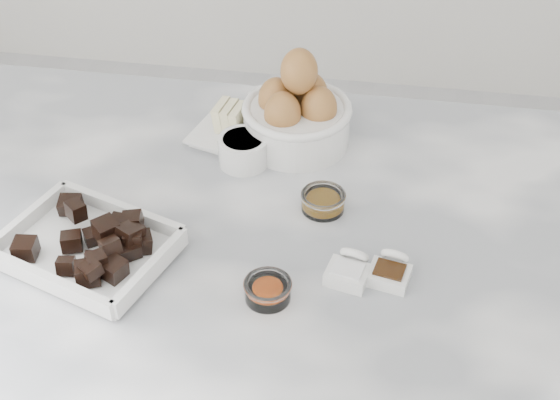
{
  "coord_description": "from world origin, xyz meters",
  "views": [
    {
      "loc": [
        0.16,
        -0.84,
        1.71
      ],
      "look_at": [
        0.02,
        0.03,
        0.98
      ],
      "focal_mm": 50.0,
      "sensor_mm": 36.0,
      "label": 1
    }
  ],
  "objects_px": {
    "egg_bowl": "(297,113)",
    "vanilla_spoon": "(390,270)",
    "butter_plate": "(237,127)",
    "honey_bowl": "(323,201)",
    "chocolate_dish": "(87,243)",
    "salt_spoon": "(349,270)",
    "zest_bowl": "(268,289)",
    "sugar_ramekin": "(243,149)"
  },
  "relations": [
    {
      "from": "egg_bowl",
      "to": "vanilla_spoon",
      "type": "distance_m",
      "value": 0.35
    },
    {
      "from": "butter_plate",
      "to": "honey_bowl",
      "type": "xyz_separation_m",
      "value": [
        0.17,
        -0.17,
        -0.0
      ]
    },
    {
      "from": "chocolate_dish",
      "to": "salt_spoon",
      "type": "relative_size",
      "value": 3.55
    },
    {
      "from": "chocolate_dish",
      "to": "zest_bowl",
      "type": "height_order",
      "value": "chocolate_dish"
    },
    {
      "from": "chocolate_dish",
      "to": "sugar_ramekin",
      "type": "distance_m",
      "value": 0.31
    },
    {
      "from": "sugar_ramekin",
      "to": "honey_bowl",
      "type": "relative_size",
      "value": 1.18
    },
    {
      "from": "egg_bowl",
      "to": "vanilla_spoon",
      "type": "relative_size",
      "value": 2.42
    },
    {
      "from": "chocolate_dish",
      "to": "egg_bowl",
      "type": "height_order",
      "value": "egg_bowl"
    },
    {
      "from": "egg_bowl",
      "to": "salt_spoon",
      "type": "distance_m",
      "value": 0.33
    },
    {
      "from": "honey_bowl",
      "to": "salt_spoon",
      "type": "bearing_deg",
      "value": -69.51
    },
    {
      "from": "vanilla_spoon",
      "to": "salt_spoon",
      "type": "relative_size",
      "value": 0.97
    },
    {
      "from": "sugar_ramekin",
      "to": "salt_spoon",
      "type": "distance_m",
      "value": 0.3
    },
    {
      "from": "butter_plate",
      "to": "salt_spoon",
      "type": "xyz_separation_m",
      "value": [
        0.22,
        -0.31,
        -0.0
      ]
    },
    {
      "from": "chocolate_dish",
      "to": "vanilla_spoon",
      "type": "relative_size",
      "value": 3.66
    },
    {
      "from": "sugar_ramekin",
      "to": "egg_bowl",
      "type": "xyz_separation_m",
      "value": [
        0.08,
        0.07,
        0.03
      ]
    },
    {
      "from": "butter_plate",
      "to": "sugar_ramekin",
      "type": "height_order",
      "value": "butter_plate"
    },
    {
      "from": "honey_bowl",
      "to": "egg_bowl",
      "type": "bearing_deg",
      "value": 110.99
    },
    {
      "from": "butter_plate",
      "to": "vanilla_spoon",
      "type": "height_order",
      "value": "butter_plate"
    },
    {
      "from": "vanilla_spoon",
      "to": "egg_bowl",
      "type": "bearing_deg",
      "value": 119.98
    },
    {
      "from": "sugar_ramekin",
      "to": "honey_bowl",
      "type": "distance_m",
      "value": 0.17
    },
    {
      "from": "egg_bowl",
      "to": "honey_bowl",
      "type": "relative_size",
      "value": 2.65
    },
    {
      "from": "honey_bowl",
      "to": "zest_bowl",
      "type": "height_order",
      "value": "honey_bowl"
    },
    {
      "from": "chocolate_dish",
      "to": "zest_bowl",
      "type": "xyz_separation_m",
      "value": [
        0.27,
        -0.04,
        -0.01
      ]
    },
    {
      "from": "zest_bowl",
      "to": "salt_spoon",
      "type": "distance_m",
      "value": 0.12
    },
    {
      "from": "egg_bowl",
      "to": "butter_plate",
      "type": "bearing_deg",
      "value": -179.8
    },
    {
      "from": "butter_plate",
      "to": "sugar_ramekin",
      "type": "distance_m",
      "value": 0.08
    },
    {
      "from": "egg_bowl",
      "to": "zest_bowl",
      "type": "height_order",
      "value": "egg_bowl"
    },
    {
      "from": "zest_bowl",
      "to": "vanilla_spoon",
      "type": "xyz_separation_m",
      "value": [
        0.16,
        0.06,
        -0.0
      ]
    },
    {
      "from": "butter_plate",
      "to": "zest_bowl",
      "type": "relative_size",
      "value": 2.61
    },
    {
      "from": "salt_spoon",
      "to": "vanilla_spoon",
      "type": "bearing_deg",
      "value": 7.84
    },
    {
      "from": "egg_bowl",
      "to": "sugar_ramekin",
      "type": "bearing_deg",
      "value": -137.06
    },
    {
      "from": "butter_plate",
      "to": "egg_bowl",
      "type": "relative_size",
      "value": 0.94
    },
    {
      "from": "honey_bowl",
      "to": "butter_plate",
      "type": "bearing_deg",
      "value": 134.95
    },
    {
      "from": "butter_plate",
      "to": "honey_bowl",
      "type": "height_order",
      "value": "butter_plate"
    },
    {
      "from": "chocolate_dish",
      "to": "vanilla_spoon",
      "type": "distance_m",
      "value": 0.43
    },
    {
      "from": "vanilla_spoon",
      "to": "chocolate_dish",
      "type": "bearing_deg",
      "value": -177.03
    },
    {
      "from": "chocolate_dish",
      "to": "vanilla_spoon",
      "type": "height_order",
      "value": "chocolate_dish"
    },
    {
      "from": "egg_bowl",
      "to": "salt_spoon",
      "type": "height_order",
      "value": "egg_bowl"
    },
    {
      "from": "egg_bowl",
      "to": "zest_bowl",
      "type": "xyz_separation_m",
      "value": [
        0.01,
        -0.36,
        -0.04
      ]
    },
    {
      "from": "sugar_ramekin",
      "to": "honey_bowl",
      "type": "bearing_deg",
      "value": -34.08
    },
    {
      "from": "chocolate_dish",
      "to": "butter_plate",
      "type": "bearing_deg",
      "value": 64.73
    },
    {
      "from": "egg_bowl",
      "to": "chocolate_dish",
      "type": "bearing_deg",
      "value": -128.36
    }
  ]
}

